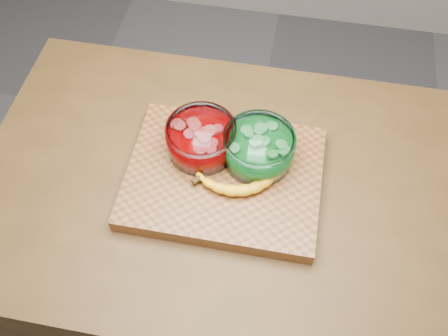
# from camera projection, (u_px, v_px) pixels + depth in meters

# --- Properties ---
(ground) EXTENTS (3.50, 3.50, 0.00)m
(ground) POSITION_uv_depth(u_px,v_px,m) (224.00, 305.00, 1.94)
(ground) COLOR #535357
(ground) RESTS_ON ground
(counter) EXTENTS (1.20, 0.80, 0.90)m
(counter) POSITION_uv_depth(u_px,v_px,m) (224.00, 258.00, 1.56)
(counter) COLOR #4C3216
(counter) RESTS_ON ground
(cutting_board) EXTENTS (0.45, 0.35, 0.04)m
(cutting_board) POSITION_uv_depth(u_px,v_px,m) (224.00, 177.00, 1.17)
(cutting_board) COLOR brown
(cutting_board) RESTS_ON counter
(bowl_red) EXTENTS (0.16, 0.16, 0.08)m
(bowl_red) POSITION_uv_depth(u_px,v_px,m) (201.00, 139.00, 1.17)
(bowl_red) COLOR white
(bowl_red) RESTS_ON cutting_board
(bowl_green) EXTENTS (0.17, 0.17, 0.08)m
(bowl_green) POSITION_uv_depth(u_px,v_px,m) (259.00, 148.00, 1.15)
(bowl_green) COLOR white
(bowl_green) RESTS_ON cutting_board
(banana) EXTENTS (0.22, 0.14, 0.03)m
(banana) POSITION_uv_depth(u_px,v_px,m) (239.00, 176.00, 1.13)
(banana) COLOR yellow
(banana) RESTS_ON cutting_board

